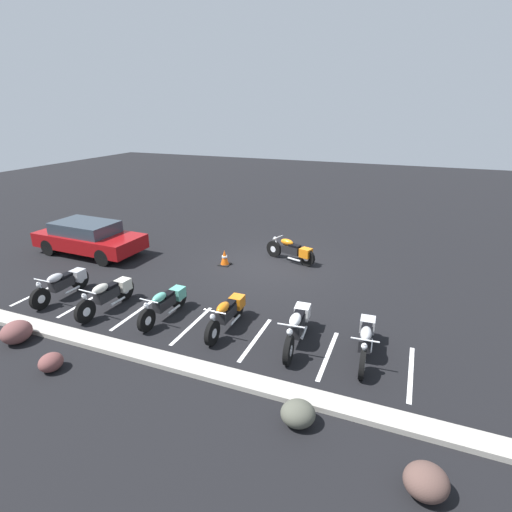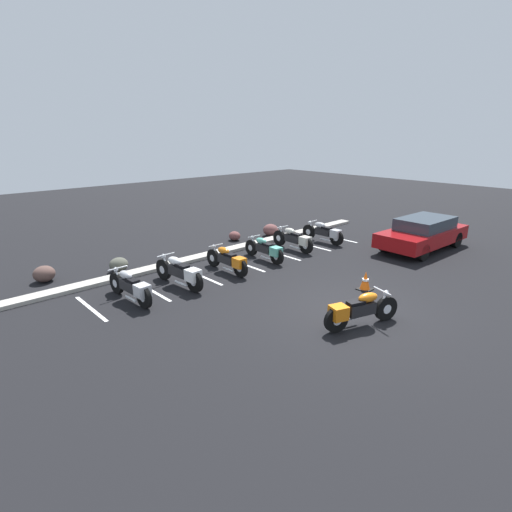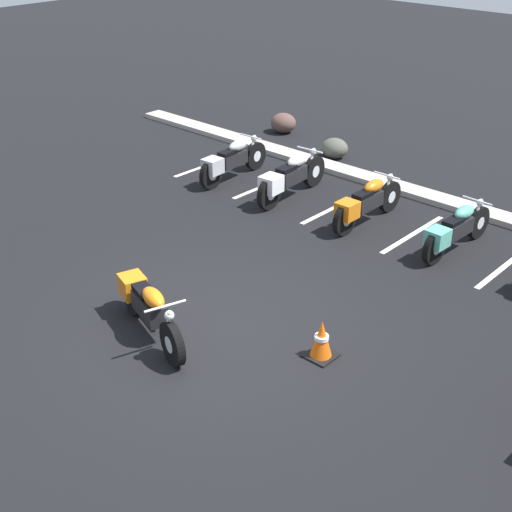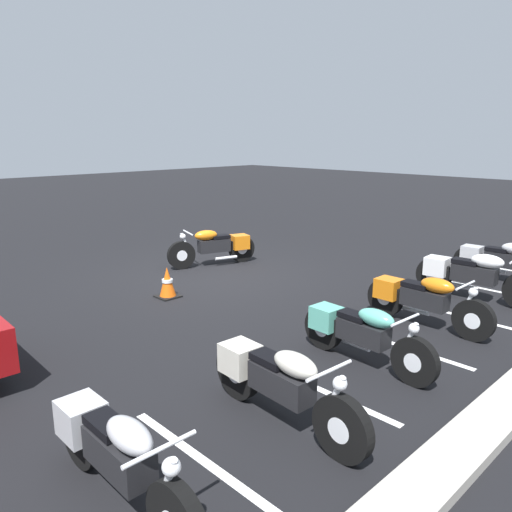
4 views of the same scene
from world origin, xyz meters
name	(u,v)px [view 3 (image 3 of 4)]	position (x,y,z in m)	size (l,w,h in m)	color
ground	(210,330)	(0.00, 0.00, 0.00)	(60.00, 60.00, 0.00)	black
motorcycle_orange_featured	(148,306)	(-0.61, -0.64, 0.45)	(2.07, 0.91, 0.84)	black
parked_bike_0	(231,161)	(-3.95, 4.51, 0.45)	(0.60, 2.14, 0.84)	black
parked_bike_1	(289,177)	(-2.32, 4.56, 0.47)	(0.63, 2.26, 0.89)	black
parked_bike_2	(365,203)	(-0.44, 4.58, 0.44)	(0.59, 2.11, 0.83)	black
parked_bike_3	(455,230)	(1.40, 4.68, 0.43)	(0.58, 2.07, 0.81)	black
concrete_curb	(435,198)	(0.00, 6.51, 0.06)	(18.00, 0.50, 0.12)	#A8A399
landscape_rock_1	(334,148)	(-3.12, 7.19, 0.24)	(0.64, 0.59, 0.48)	#4E4F44
landscape_rock_2	(283,123)	(-5.28, 7.85, 0.26)	(0.67, 0.63, 0.51)	brown
traffic_cone	(321,340)	(1.61, 0.58, 0.27)	(0.40, 0.40, 0.58)	black
stall_line_0	(208,165)	(-5.00, 4.83, 0.00)	(0.10, 2.10, 0.00)	white
stall_line_1	(267,185)	(-3.17, 4.83, 0.00)	(0.10, 2.10, 0.00)	white
stall_line_2	(334,207)	(-1.33, 4.83, 0.00)	(0.10, 2.10, 0.00)	white
stall_line_3	(413,234)	(0.50, 4.83, 0.00)	(0.10, 2.10, 0.00)	white
stall_line_4	(505,266)	(2.34, 4.83, 0.00)	(0.10, 2.10, 0.00)	white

